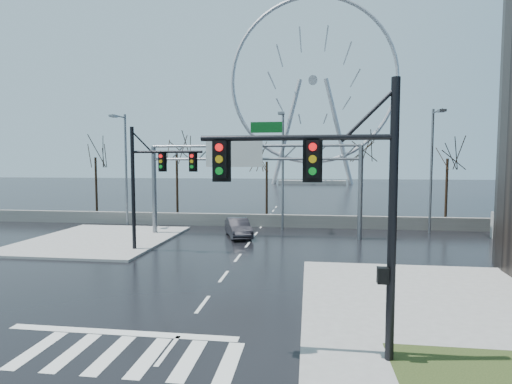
% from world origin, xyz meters
% --- Properties ---
extents(ground, '(260.00, 260.00, 0.00)m').
position_xyz_m(ground, '(0.00, 0.00, 0.00)').
color(ground, black).
rests_on(ground, ground).
extents(sidewalk_right_ext, '(12.00, 10.00, 0.15)m').
position_xyz_m(sidewalk_right_ext, '(10.00, 2.00, 0.07)').
color(sidewalk_right_ext, gray).
rests_on(sidewalk_right_ext, ground).
extents(sidewalk_far, '(10.00, 12.00, 0.15)m').
position_xyz_m(sidewalk_far, '(-11.00, 12.00, 0.07)').
color(sidewalk_far, gray).
rests_on(sidewalk_far, ground).
extents(barrier_wall, '(52.00, 0.50, 1.10)m').
position_xyz_m(barrier_wall, '(0.00, 20.00, 0.55)').
color(barrier_wall, slate).
rests_on(barrier_wall, ground).
extents(signal_mast_near, '(5.52, 0.41, 8.00)m').
position_xyz_m(signal_mast_near, '(5.14, -4.04, 4.87)').
color(signal_mast_near, black).
rests_on(signal_mast_near, ground).
extents(signal_mast_far, '(4.72, 0.41, 8.00)m').
position_xyz_m(signal_mast_far, '(-5.87, 8.96, 4.83)').
color(signal_mast_far, black).
rests_on(signal_mast_far, ground).
extents(sign_gantry, '(16.36, 0.40, 7.60)m').
position_xyz_m(sign_gantry, '(-0.38, 14.96, 5.18)').
color(sign_gantry, slate).
rests_on(sign_gantry, ground).
extents(streetlight_left, '(0.50, 2.55, 10.00)m').
position_xyz_m(streetlight_left, '(-12.00, 18.16, 5.89)').
color(streetlight_left, slate).
rests_on(streetlight_left, ground).
extents(streetlight_mid, '(0.50, 2.55, 10.00)m').
position_xyz_m(streetlight_mid, '(2.00, 18.16, 5.89)').
color(streetlight_mid, slate).
rests_on(streetlight_mid, ground).
extents(streetlight_right, '(0.50, 2.55, 10.00)m').
position_xyz_m(streetlight_right, '(14.00, 18.16, 5.89)').
color(streetlight_right, slate).
rests_on(streetlight_right, ground).
extents(tree_far_left, '(3.50, 3.50, 7.00)m').
position_xyz_m(tree_far_left, '(-18.00, 24.00, 5.57)').
color(tree_far_left, black).
rests_on(tree_far_left, ground).
extents(tree_left, '(3.75, 3.75, 7.50)m').
position_xyz_m(tree_left, '(-9.00, 23.50, 5.98)').
color(tree_left, black).
rests_on(tree_left, ground).
extents(tree_center, '(3.25, 3.25, 6.50)m').
position_xyz_m(tree_center, '(0.00, 24.50, 5.17)').
color(tree_center, black).
rests_on(tree_center, ground).
extents(tree_right, '(3.90, 3.90, 7.80)m').
position_xyz_m(tree_right, '(9.00, 23.50, 6.22)').
color(tree_right, black).
rests_on(tree_right, ground).
extents(tree_far_right, '(3.40, 3.40, 6.80)m').
position_xyz_m(tree_far_right, '(17.00, 24.00, 5.41)').
color(tree_far_right, black).
rests_on(tree_far_right, ground).
extents(ferris_wheel, '(45.00, 6.00, 50.91)m').
position_xyz_m(ferris_wheel, '(5.00, 95.00, 26.13)').
color(ferris_wheel, gray).
rests_on(ferris_wheel, ground).
extents(car, '(2.94, 4.65, 1.45)m').
position_xyz_m(car, '(-1.16, 14.65, 0.72)').
color(car, black).
rests_on(car, ground).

